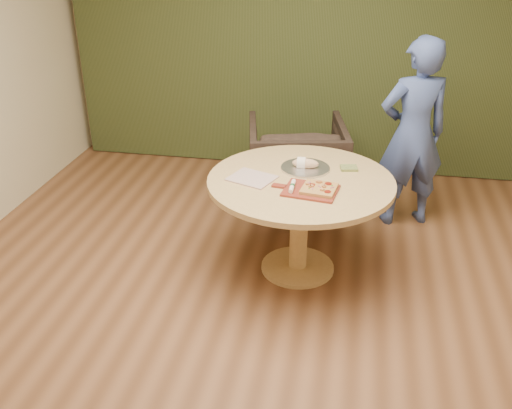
{
  "coord_description": "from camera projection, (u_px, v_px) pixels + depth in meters",
  "views": [
    {
      "loc": [
        0.52,
        -2.78,
        2.41
      ],
      "look_at": [
        -0.04,
        0.25,
        0.84
      ],
      "focal_mm": 40.0,
      "sensor_mm": 36.0,
      "label": 1
    }
  ],
  "objects": [
    {
      "name": "newspaper",
      "position": [
        252.0,
        178.0,
        4.0
      ],
      "size": [
        0.37,
        0.34,
        0.01
      ],
      "primitive_type": "cube",
      "rotation": [
        0.0,
        0.0,
        -0.37
      ],
      "color": "silver",
      "rests_on": "pedestal_table"
    },
    {
      "name": "curtain",
      "position": [
        310.0,
        30.0,
        5.51
      ],
      "size": [
        4.8,
        0.14,
        2.78
      ],
      "primitive_type": "cube",
      "color": "#2B3518",
      "rests_on": "ground"
    },
    {
      "name": "cutlery_roll",
      "position": [
        292.0,
        186.0,
        3.82
      ],
      "size": [
        0.03,
        0.2,
        0.03
      ],
      "rotation": [
        0.0,
        0.0,
        -0.0
      ],
      "color": "white",
      "rests_on": "pizza_paddle"
    },
    {
      "name": "bread_roll",
      "position": [
        304.0,
        163.0,
        4.14
      ],
      "size": [
        0.19,
        0.09,
        0.09
      ],
      "color": "#D7AE83",
      "rests_on": "serving_tray"
    },
    {
      "name": "green_packet",
      "position": [
        349.0,
        168.0,
        4.14
      ],
      "size": [
        0.14,
        0.12,
        0.02
      ],
      "primitive_type": "cube",
      "rotation": [
        0.0,
        0.0,
        0.18
      ],
      "color": "#55642D",
      "rests_on": "pedestal_table"
    },
    {
      "name": "person_standing",
      "position": [
        413.0,
        134.0,
        4.66
      ],
      "size": [
        0.68,
        0.55,
        1.6
      ],
      "primitive_type": "imported",
      "rotation": [
        0.0,
        0.0,
        3.47
      ],
      "color": "#3F5496",
      "rests_on": "ground"
    },
    {
      "name": "room_shell",
      "position": [
        255.0,
        131.0,
        2.97
      ],
      "size": [
        5.04,
        6.04,
        2.84
      ],
      "color": "brown",
      "rests_on": "ground"
    },
    {
      "name": "flatbread_pizza",
      "position": [
        319.0,
        188.0,
        3.8
      ],
      "size": [
        0.25,
        0.25,
        0.04
      ],
      "rotation": [
        0.0,
        0.0,
        -0.15
      ],
      "color": "tan",
      "rests_on": "pizza_paddle"
    },
    {
      "name": "pizza_paddle",
      "position": [
        309.0,
        190.0,
        3.82
      ],
      "size": [
        0.46,
        0.33,
        0.01
      ],
      "rotation": [
        0.0,
        0.0,
        -0.15
      ],
      "color": "maroon",
      "rests_on": "pedestal_table"
    },
    {
      "name": "serving_tray",
      "position": [
        305.0,
        168.0,
        4.15
      ],
      "size": [
        0.36,
        0.36,
        0.02
      ],
      "color": "silver",
      "rests_on": "pedestal_table"
    },
    {
      "name": "pedestal_table",
      "position": [
        300.0,
        197.0,
        4.06
      ],
      "size": [
        1.32,
        1.32,
        0.75
      ],
      "rotation": [
        0.0,
        0.0,
        0.01
      ],
      "color": "tan",
      "rests_on": "ground"
    },
    {
      "name": "armchair",
      "position": [
        296.0,
        159.0,
        5.13
      ],
      "size": [
        0.98,
        0.94,
        0.87
      ],
      "primitive_type": "imported",
      "rotation": [
        0.0,
        0.0,
        3.34
      ],
      "color": "black",
      "rests_on": "ground"
    }
  ]
}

